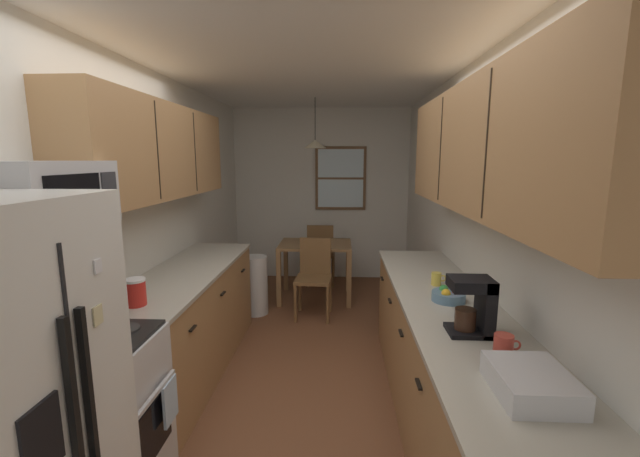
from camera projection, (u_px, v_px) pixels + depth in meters
The scene contains 24 objects.
ground_plane at pixel (308, 357), 3.73m from camera, with size 12.00×12.00×0.00m, color brown.
wall_left at pixel (156, 220), 3.58m from camera, with size 0.10×9.00×2.55m, color silver.
wall_right at pixel (464, 223), 3.45m from camera, with size 0.10×9.00×2.55m, color silver.
wall_back at pixel (321, 195), 6.12m from camera, with size 4.40×0.10×2.55m, color silver.
ceiling_slab at pixel (306, 62), 3.29m from camera, with size 4.40×9.00×0.08m, color white.
stove_range at pixel (92, 421), 2.10m from camera, with size 0.66×0.59×1.10m.
microwave_over_range at pixel (45, 195), 1.90m from camera, with size 0.39×0.63×0.32m.
counter_left at pixel (188, 321), 3.44m from camera, with size 0.64×2.14×0.90m.
upper_cabinets_left at pixel (158, 152), 3.15m from camera, with size 0.33×2.22×0.73m.
counter_right at pixel (448, 370), 2.64m from camera, with size 0.64×3.03×0.90m.
upper_cabinets_right at pixel (487, 148), 2.34m from camera, with size 0.33×2.71×0.76m.
dining_table at pixel (315, 253), 5.22m from camera, with size 0.92×0.71×0.74m.
dining_chair_near at pixel (314, 273), 4.68m from camera, with size 0.42×0.42×0.90m.
dining_chair_far at pixel (321, 252), 5.79m from camera, with size 0.40×0.40×0.90m.
pendant_light at pixel (315, 144), 4.98m from camera, with size 0.28×0.28×0.61m.
back_window at pixel (341, 178), 5.99m from camera, with size 0.75×0.05×0.93m.
trash_bin at pixel (256, 285), 4.74m from camera, with size 0.29×0.29×0.69m, color silver.
storage_canister at pixel (135, 292), 2.54m from camera, with size 0.13×0.13×0.17m.
dish_towel at pixel (170, 401), 2.22m from camera, with size 0.02×0.16×0.24m, color silver.
coffee_maker at pixel (476, 305), 2.12m from camera, with size 0.22×0.18×0.30m.
mug_by_coffeemaker at pixel (437, 279), 2.95m from camera, with size 0.11×0.07×0.09m.
mug_spare at pixel (504, 346), 1.88m from camera, with size 0.12×0.09×0.11m.
fruit_bowl at pixel (449, 295), 2.63m from camera, with size 0.22×0.22×0.09m.
dish_rack at pixel (531, 383), 1.58m from camera, with size 0.28×0.34×0.10m, color silver.
Camera 1 is at (0.29, -2.46, 1.82)m, focal length 22.65 mm.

